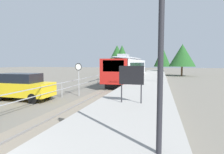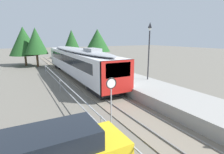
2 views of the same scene
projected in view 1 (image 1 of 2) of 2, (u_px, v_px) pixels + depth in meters
ground_plane at (103, 84)px, 24.78m from camera, size 160.00×160.00×0.00m
track_rails at (125, 84)px, 24.02m from camera, size 3.20×60.00×0.14m
commuter_train at (130, 67)px, 27.75m from camera, size 2.82×20.19×3.74m
station_platform at (150, 82)px, 23.16m from camera, size 3.90×60.00×0.90m
platform_lamp_mid_platform at (161, 45)px, 18.72m from camera, size 0.34×0.34×5.35m
platform_notice_board at (131, 76)px, 8.97m from camera, size 1.20×0.08×1.80m
speed_limit_sign at (79, 71)px, 15.71m from camera, size 0.61×0.10×2.81m
carpark_fence at (62, 86)px, 15.15m from camera, size 0.06×36.06×1.25m
parked_suv_yellow at (22, 86)px, 14.06m from camera, size 4.60×1.90×2.04m
tree_behind_carpark at (122, 55)px, 39.38m from camera, size 3.75×3.75×6.55m
tree_behind_station_far at (162, 57)px, 45.09m from camera, size 4.00×4.00×6.67m
tree_distant_left at (117, 56)px, 42.35m from camera, size 5.00×5.00×6.78m
tree_distant_centre at (182, 55)px, 38.68m from camera, size 5.36×5.36×6.68m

